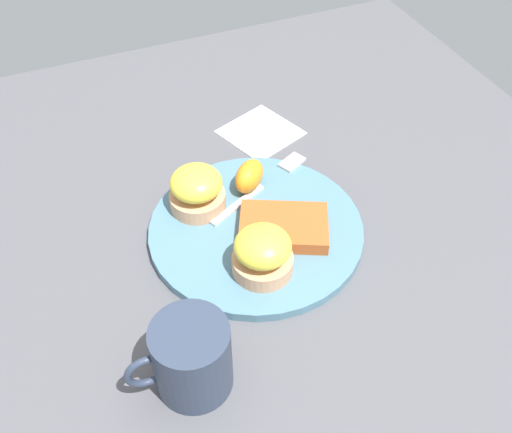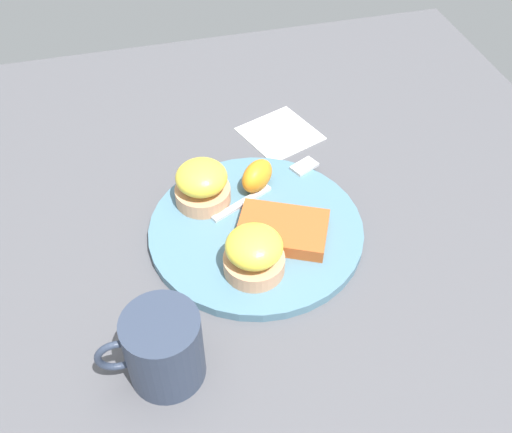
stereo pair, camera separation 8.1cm
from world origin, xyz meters
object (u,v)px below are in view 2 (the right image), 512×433
object	(u,v)px
sandwich_benedict_left	(202,184)
hashbrown_patty	(282,229)
sandwich_benedict_right	(254,253)
orange_wedge	(257,176)
fork	(273,185)
cup	(163,348)

from	to	relation	value
sandwich_benedict_left	hashbrown_patty	distance (m)	0.13
sandwich_benedict_right	orange_wedge	distance (m)	0.16
sandwich_benedict_left	fork	xyz separation A→B (m)	(-0.11, -0.00, -0.03)
hashbrown_patty	cup	distance (m)	0.24
cup	hashbrown_patty	bearing A→B (deg)	-139.03
sandwich_benedict_right	cup	world-z (taller)	cup
fork	hashbrown_patty	bearing A→B (deg)	81.63
fork	cup	size ratio (longest dim) A/B	1.56
sandwich_benedict_right	fork	bearing A→B (deg)	-114.48
sandwich_benedict_left	cup	size ratio (longest dim) A/B	0.67
orange_wedge	cup	xyz separation A→B (m)	(0.17, 0.26, 0.01)
sandwich_benedict_right	orange_wedge	xyz separation A→B (m)	(-0.04, -0.15, -0.01)
sandwich_benedict_right	fork	xyz separation A→B (m)	(-0.07, -0.15, -0.03)
sandwich_benedict_left	sandwich_benedict_right	size ratio (longest dim) A/B	1.00
cup	fork	bearing A→B (deg)	-127.64
orange_wedge	fork	distance (m)	0.03
orange_wedge	sandwich_benedict_right	bearing A→B (deg)	73.97
sandwich_benedict_left	sandwich_benedict_right	distance (m)	0.15
sandwich_benedict_left	hashbrown_patty	world-z (taller)	sandwich_benedict_left
sandwich_benedict_left	orange_wedge	distance (m)	0.08
fork	sandwich_benedict_right	bearing A→B (deg)	65.52
fork	cup	world-z (taller)	cup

